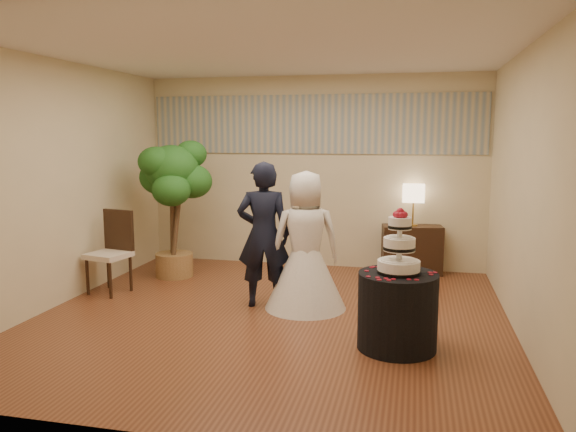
% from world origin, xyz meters
% --- Properties ---
extents(floor, '(5.00, 5.00, 0.00)m').
position_xyz_m(floor, '(0.00, 0.00, 0.00)').
color(floor, brown).
rests_on(floor, ground).
extents(ceiling, '(5.00, 5.00, 0.00)m').
position_xyz_m(ceiling, '(0.00, 0.00, 2.80)').
color(ceiling, white).
rests_on(ceiling, wall_back).
extents(wall_back, '(5.00, 0.06, 2.80)m').
position_xyz_m(wall_back, '(0.00, 2.50, 1.40)').
color(wall_back, beige).
rests_on(wall_back, ground).
extents(wall_front, '(5.00, 0.06, 2.80)m').
position_xyz_m(wall_front, '(0.00, -2.50, 1.40)').
color(wall_front, beige).
rests_on(wall_front, ground).
extents(wall_left, '(0.06, 5.00, 2.80)m').
position_xyz_m(wall_left, '(-2.50, 0.00, 1.40)').
color(wall_left, beige).
rests_on(wall_left, ground).
extents(wall_right, '(0.06, 5.00, 2.80)m').
position_xyz_m(wall_right, '(2.50, 0.00, 1.40)').
color(wall_right, beige).
rests_on(wall_right, ground).
extents(mural_border, '(4.90, 0.02, 0.85)m').
position_xyz_m(mural_border, '(0.00, 2.48, 2.10)').
color(mural_border, '#9EA295').
rests_on(mural_border, wall_back).
extents(groom, '(0.67, 0.51, 1.66)m').
position_xyz_m(groom, '(-0.18, 0.38, 0.83)').
color(groom, black).
rests_on(groom, floor).
extents(bride, '(1.16, 1.16, 1.56)m').
position_xyz_m(bride, '(0.30, 0.40, 0.78)').
color(bride, white).
rests_on(bride, floor).
extents(cake_table, '(0.94, 0.94, 0.71)m').
position_xyz_m(cake_table, '(1.36, -0.61, 0.35)').
color(cake_table, black).
rests_on(cake_table, floor).
extents(wedding_cake, '(0.39, 0.39, 0.60)m').
position_xyz_m(wedding_cake, '(1.36, -0.61, 1.01)').
color(wedding_cake, white).
rests_on(wedding_cake, cake_table).
extents(console, '(0.87, 0.49, 0.69)m').
position_xyz_m(console, '(1.46, 2.30, 0.34)').
color(console, black).
rests_on(console, floor).
extents(table_lamp, '(0.30, 0.30, 0.58)m').
position_xyz_m(table_lamp, '(1.46, 2.30, 0.98)').
color(table_lamp, beige).
rests_on(table_lamp, console).
extents(ficus_tree, '(1.21, 1.21, 1.91)m').
position_xyz_m(ficus_tree, '(-1.74, 1.39, 0.96)').
color(ficus_tree, '#225D1D').
rests_on(ficus_tree, floor).
extents(side_chair, '(0.56, 0.58, 1.02)m').
position_xyz_m(side_chair, '(-2.19, 0.45, 0.51)').
color(side_chair, black).
rests_on(side_chair, floor).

